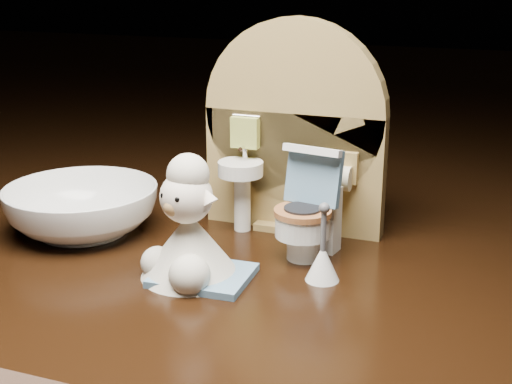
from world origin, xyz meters
The scene contains 6 objects.
backdrop_panel centered at (0.00, 0.06, 0.07)m, with size 0.13×0.05×0.15m.
toy_toilet centered at (0.03, 0.02, 0.03)m, with size 0.04×0.05×0.07m.
bath_mat centered at (-0.02, -0.04, 0.00)m, with size 0.06×0.05×0.00m, color #5D84A2.
toilet_brush centered at (0.04, -0.02, 0.01)m, with size 0.02×0.02×0.05m.
plush_lamb centered at (-0.03, -0.04, 0.03)m, with size 0.06×0.06×0.08m.
ceramic_bowl centered at (-0.14, 0.00, 0.02)m, with size 0.11×0.11×0.03m, color white.
Camera 1 is at (0.15, -0.40, 0.19)m, focal length 50.00 mm.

